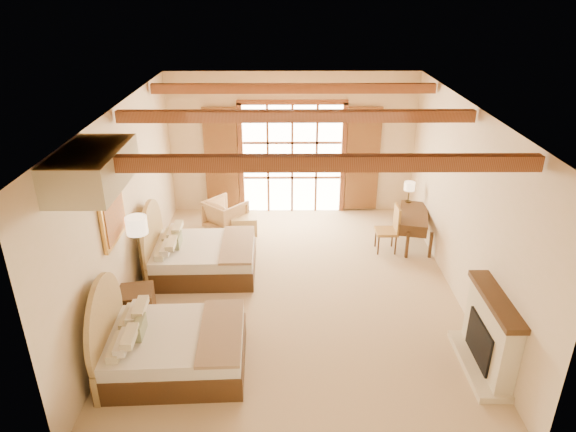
{
  "coord_description": "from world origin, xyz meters",
  "views": [
    {
      "loc": [
        -0.17,
        -7.64,
        4.92
      ],
      "look_at": [
        -0.12,
        0.2,
        1.33
      ],
      "focal_mm": 32.0,
      "sensor_mm": 36.0,
      "label": 1
    }
  ],
  "objects_px": {
    "bed_far": "(195,255)",
    "desk": "(412,227)",
    "armchair": "(226,215)",
    "bed_near": "(165,345)",
    "nightstand": "(138,307)"
  },
  "relations": [
    {
      "from": "bed_near",
      "to": "desk",
      "type": "xyz_separation_m",
      "value": [
        4.26,
        3.7,
        -0.01
      ]
    },
    {
      "from": "bed_near",
      "to": "armchair",
      "type": "xyz_separation_m",
      "value": [
        0.38,
        4.38,
        -0.03
      ]
    },
    {
      "from": "armchair",
      "to": "desk",
      "type": "distance_m",
      "value": 3.94
    },
    {
      "from": "bed_far",
      "to": "nightstand",
      "type": "relative_size",
      "value": 3.11
    },
    {
      "from": "nightstand",
      "to": "bed_near",
      "type": "bearing_deg",
      "value": -67.38
    },
    {
      "from": "bed_near",
      "to": "desk",
      "type": "relative_size",
      "value": 1.43
    },
    {
      "from": "bed_far",
      "to": "desk",
      "type": "relative_size",
      "value": 1.4
    },
    {
      "from": "bed_far",
      "to": "desk",
      "type": "distance_m",
      "value": 4.39
    },
    {
      "from": "desk",
      "to": "armchair",
      "type": "bearing_deg",
      "value": -176.36
    },
    {
      "from": "bed_near",
      "to": "bed_far",
      "type": "bearing_deg",
      "value": 87.23
    },
    {
      "from": "bed_near",
      "to": "nightstand",
      "type": "xyz_separation_m",
      "value": [
        -0.64,
        1.01,
        -0.07
      ]
    },
    {
      "from": "bed_near",
      "to": "desk",
      "type": "bearing_deg",
      "value": 38.62
    },
    {
      "from": "bed_near",
      "to": "bed_far",
      "type": "xyz_separation_m",
      "value": [
        0.02,
        2.56,
        -0.0
      ]
    },
    {
      "from": "nightstand",
      "to": "desk",
      "type": "distance_m",
      "value": 5.59
    },
    {
      "from": "bed_far",
      "to": "desk",
      "type": "xyz_separation_m",
      "value": [
        4.24,
        1.13,
        -0.01
      ]
    }
  ]
}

